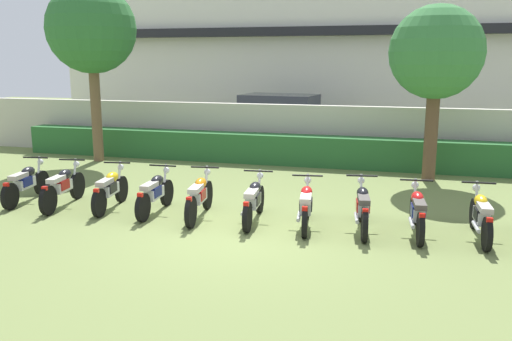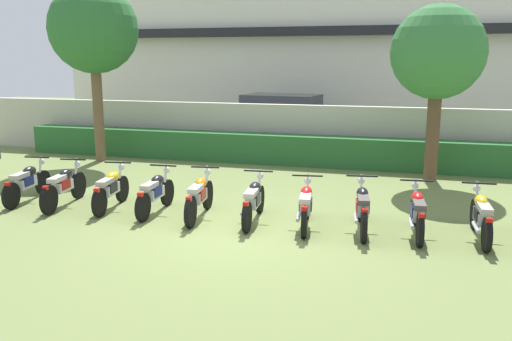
{
  "view_description": "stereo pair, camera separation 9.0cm",
  "coord_description": "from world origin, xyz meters",
  "px_view_note": "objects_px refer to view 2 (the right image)",
  "views": [
    {
      "loc": [
        2.86,
        -9.04,
        3.16
      ],
      "look_at": [
        0.0,
        1.1,
        0.97
      ],
      "focal_mm": 37.61,
      "sensor_mm": 36.0,
      "label": 1
    },
    {
      "loc": [
        2.95,
        -9.02,
        3.16
      ],
      "look_at": [
        0.0,
        1.1,
        0.97
      ],
      "focal_mm": 37.61,
      "sensor_mm": 36.0,
      "label": 2
    }
  ],
  "objects_px": {
    "parked_car": "(285,120)",
    "motorcycle_in_row_7": "(362,207)",
    "motorcycle_in_row_3": "(155,193)",
    "motorcycle_in_row_9": "(481,216)",
    "motorcycle_in_row_2": "(111,189)",
    "tree_far_side": "(438,54)",
    "motorcycle_in_row_1": "(64,186)",
    "motorcycle_in_row_4": "(199,196)",
    "motorcycle_in_row_0": "(27,182)",
    "tree_near_inspector": "(93,30)",
    "motorcycle_in_row_6": "(306,205)",
    "motorcycle_in_row_5": "(254,200)",
    "motorcycle_in_row_8": "(417,212)"
  },
  "relations": [
    {
      "from": "motorcycle_in_row_1",
      "to": "motorcycle_in_row_5",
      "type": "bearing_deg",
      "value": -97.79
    },
    {
      "from": "motorcycle_in_row_1",
      "to": "motorcycle_in_row_5",
      "type": "xyz_separation_m",
      "value": [
        4.32,
        0.04,
        -0.01
      ]
    },
    {
      "from": "motorcycle_in_row_6",
      "to": "motorcycle_in_row_9",
      "type": "distance_m",
      "value": 3.13
    },
    {
      "from": "motorcycle_in_row_2",
      "to": "motorcycle_in_row_9",
      "type": "xyz_separation_m",
      "value": [
        7.39,
        0.05,
        -0.0
      ]
    },
    {
      "from": "motorcycle_in_row_3",
      "to": "motorcycle_in_row_8",
      "type": "xyz_separation_m",
      "value": [
        5.24,
        -0.0,
        0.0
      ]
    },
    {
      "from": "motorcycle_in_row_4",
      "to": "motorcycle_in_row_9",
      "type": "bearing_deg",
      "value": -95.78
    },
    {
      "from": "motorcycle_in_row_1",
      "to": "motorcycle_in_row_4",
      "type": "bearing_deg",
      "value": -98.19
    },
    {
      "from": "tree_far_side",
      "to": "motorcycle_in_row_1",
      "type": "height_order",
      "value": "tree_far_side"
    },
    {
      "from": "motorcycle_in_row_9",
      "to": "motorcycle_in_row_4",
      "type": "bearing_deg",
      "value": 88.42
    },
    {
      "from": "tree_far_side",
      "to": "motorcycle_in_row_9",
      "type": "bearing_deg",
      "value": -81.41
    },
    {
      "from": "motorcycle_in_row_0",
      "to": "motorcycle_in_row_5",
      "type": "xyz_separation_m",
      "value": [
        5.36,
        -0.07,
        -0.0
      ]
    },
    {
      "from": "motorcycle_in_row_4",
      "to": "motorcycle_in_row_5",
      "type": "bearing_deg",
      "value": -95.49
    },
    {
      "from": "tree_far_side",
      "to": "motorcycle_in_row_3",
      "type": "bearing_deg",
      "value": -138.87
    },
    {
      "from": "tree_far_side",
      "to": "motorcycle_in_row_8",
      "type": "bearing_deg",
      "value": -94.21
    },
    {
      "from": "motorcycle_in_row_4",
      "to": "motorcycle_in_row_8",
      "type": "relative_size",
      "value": 1.08
    },
    {
      "from": "motorcycle_in_row_0",
      "to": "motorcycle_in_row_2",
      "type": "bearing_deg",
      "value": -99.09
    },
    {
      "from": "tree_near_inspector",
      "to": "motorcycle_in_row_4",
      "type": "distance_m",
      "value": 8.18
    },
    {
      "from": "motorcycle_in_row_7",
      "to": "motorcycle_in_row_9",
      "type": "bearing_deg",
      "value": -96.29
    },
    {
      "from": "parked_car",
      "to": "motorcycle_in_row_4",
      "type": "bearing_deg",
      "value": -80.65
    },
    {
      "from": "motorcycle_in_row_8",
      "to": "motorcycle_in_row_4",
      "type": "bearing_deg",
      "value": 85.67
    },
    {
      "from": "motorcycle_in_row_2",
      "to": "motorcycle_in_row_5",
      "type": "height_order",
      "value": "motorcycle_in_row_2"
    },
    {
      "from": "tree_near_inspector",
      "to": "motorcycle_in_row_6",
      "type": "height_order",
      "value": "tree_near_inspector"
    },
    {
      "from": "motorcycle_in_row_4",
      "to": "motorcycle_in_row_7",
      "type": "bearing_deg",
      "value": -96.15
    },
    {
      "from": "motorcycle_in_row_7",
      "to": "motorcycle_in_row_5",
      "type": "bearing_deg",
      "value": 82.39
    },
    {
      "from": "tree_near_inspector",
      "to": "motorcycle_in_row_0",
      "type": "bearing_deg",
      "value": -76.38
    },
    {
      "from": "parked_car",
      "to": "motorcycle_in_row_2",
      "type": "height_order",
      "value": "parked_car"
    },
    {
      "from": "motorcycle_in_row_2",
      "to": "motorcycle_in_row_9",
      "type": "relative_size",
      "value": 0.97
    },
    {
      "from": "tree_far_side",
      "to": "motorcycle_in_row_5",
      "type": "height_order",
      "value": "tree_far_side"
    },
    {
      "from": "motorcycle_in_row_0",
      "to": "motorcycle_in_row_1",
      "type": "height_order",
      "value": "motorcycle_in_row_1"
    },
    {
      "from": "tree_far_side",
      "to": "motorcycle_in_row_1",
      "type": "bearing_deg",
      "value": -147.46
    },
    {
      "from": "motorcycle_in_row_4",
      "to": "motorcycle_in_row_7",
      "type": "distance_m",
      "value": 3.25
    },
    {
      "from": "motorcycle_in_row_4",
      "to": "motorcycle_in_row_6",
      "type": "relative_size",
      "value": 1.1
    },
    {
      "from": "parked_car",
      "to": "motorcycle_in_row_2",
      "type": "distance_m",
      "value": 9.68
    },
    {
      "from": "motorcycle_in_row_2",
      "to": "motorcycle_in_row_7",
      "type": "relative_size",
      "value": 0.93
    },
    {
      "from": "parked_car",
      "to": "motorcycle_in_row_8",
      "type": "distance_m",
      "value": 10.66
    },
    {
      "from": "motorcycle_in_row_8",
      "to": "motorcycle_in_row_7",
      "type": "bearing_deg",
      "value": 84.75
    },
    {
      "from": "motorcycle_in_row_6",
      "to": "motorcycle_in_row_9",
      "type": "bearing_deg",
      "value": -95.12
    },
    {
      "from": "motorcycle_in_row_6",
      "to": "motorcycle_in_row_9",
      "type": "xyz_separation_m",
      "value": [
        3.12,
        0.17,
        0.0
      ]
    },
    {
      "from": "motorcycle_in_row_0",
      "to": "motorcycle_in_row_5",
      "type": "relative_size",
      "value": 0.98
    },
    {
      "from": "parked_car",
      "to": "motorcycle_in_row_8",
      "type": "relative_size",
      "value": 2.58
    },
    {
      "from": "tree_far_side",
      "to": "motorcycle_in_row_5",
      "type": "distance_m",
      "value": 6.66
    },
    {
      "from": "parked_car",
      "to": "motorcycle_in_row_7",
      "type": "distance_m",
      "value": 10.26
    },
    {
      "from": "motorcycle_in_row_3",
      "to": "motorcycle_in_row_9",
      "type": "xyz_separation_m",
      "value": [
        6.33,
        0.07,
        0.0
      ]
    },
    {
      "from": "motorcycle_in_row_5",
      "to": "motorcycle_in_row_9",
      "type": "xyz_separation_m",
      "value": [
        4.18,
        0.09,
        0.0
      ]
    },
    {
      "from": "parked_car",
      "to": "motorcycle_in_row_7",
      "type": "bearing_deg",
      "value": -62.2
    },
    {
      "from": "parked_car",
      "to": "motorcycle_in_row_6",
      "type": "xyz_separation_m",
      "value": [
        2.67,
        -9.66,
        -0.5
      ]
    },
    {
      "from": "parked_car",
      "to": "motorcycle_in_row_9",
      "type": "distance_m",
      "value": 11.12
    },
    {
      "from": "motorcycle_in_row_0",
      "to": "motorcycle_in_row_4",
      "type": "distance_m",
      "value": 4.23
    },
    {
      "from": "motorcycle_in_row_3",
      "to": "motorcycle_in_row_9",
      "type": "distance_m",
      "value": 6.33
    },
    {
      "from": "motorcycle_in_row_0",
      "to": "motorcycle_in_row_4",
      "type": "relative_size",
      "value": 0.96
    }
  ]
}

